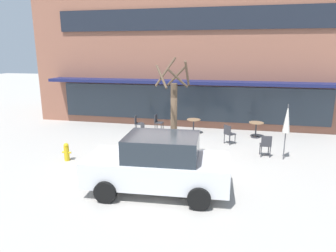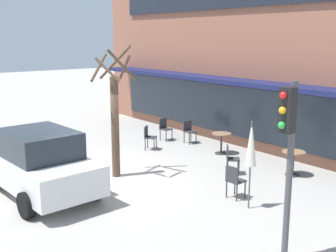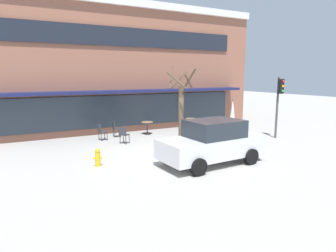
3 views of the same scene
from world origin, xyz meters
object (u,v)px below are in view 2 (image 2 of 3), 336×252
Objects in this scene: patio_umbrella_green_folded at (251,144)px; cafe_chair_0 at (149,136)px; cafe_chair_4 at (231,157)px; street_tree at (115,117)px; traffic_light_pole at (288,143)px; parked_sedan at (38,162)px; fire_hydrant at (44,142)px; cafe_chair_1 at (165,128)px; cafe_chair_2 at (234,179)px; cafe_table_near_wall at (293,159)px; cafe_table_streetside at (221,140)px; cafe_chair_3 at (189,130)px.

cafe_chair_0 is at bearing 167.98° from patio_umbrella_green_folded.
cafe_chair_0 is 1.00× the size of cafe_chair_4.
street_tree is at bearing -53.58° from cafe_chair_0.
traffic_light_pole is at bearing -18.54° from cafe_chair_0.
fire_hydrant is (-4.11, 1.80, -0.53)m from parked_sedan.
parked_sedan is at bearing -23.65° from fire_hydrant.
street_tree is (-4.13, -1.28, 0.20)m from patio_umbrella_green_folded.
cafe_chair_2 is at bearing -21.82° from cafe_chair_1.
cafe_chair_2 is at bearing -11.57° from cafe_chair_0.
street_tree is (-3.27, -4.25, 1.31)m from cafe_table_near_wall.
cafe_table_streetside reaches higher than fire_hydrant.
cafe_chair_0 is at bearing 126.42° from street_tree.
street_tree is at bearing 178.65° from traffic_light_pole.
cafe_chair_3 and cafe_chair_4 have the same top height.
cafe_table_near_wall is 0.85× the size of cafe_chair_3.
cafe_chair_1 reaches higher than cafe_table_near_wall.
cafe_chair_3 is (-4.99, 0.15, 0.01)m from cafe_table_near_wall.
patio_umbrella_green_folded reaches higher than cafe_chair_3.
parked_sedan reaches higher than cafe_chair_1.
cafe_table_streetside is 0.85× the size of cafe_chair_0.
cafe_chair_1 is 0.23× the size of street_tree.
cafe_chair_1 is at bearing 158.18° from cafe_chair_2.
cafe_chair_3 is (-1.92, 0.12, 0.01)m from cafe_table_streetside.
street_tree reaches higher than cafe_chair_1.
traffic_light_pole is (6.18, -0.15, 0.47)m from street_tree.
traffic_light_pole reaches higher than cafe_chair_0.
cafe_chair_1 is 1.00× the size of cafe_chair_2.
cafe_chair_4 is (3.71, -1.52, 0.00)m from cafe_chair_3.
cafe_chair_2 is 7.84m from fire_hydrant.
patio_umbrella_green_folded reaches higher than cafe_chair_4.
fire_hydrant is at bearing -150.26° from cafe_chair_4.
street_tree reaches higher than cafe_chair_3.
cafe_chair_0 is 5.46m from cafe_chair_2.
fire_hydrant is at bearing -115.44° from cafe_chair_3.
cafe_table_streetside is 2.27m from cafe_chair_4.
cafe_chair_4 is at bearing -133.03° from cafe_table_near_wall.
cafe_chair_0 is 5.32m from parked_sedan.
cafe_chair_4 is (-1.47, 1.41, 0.00)m from cafe_chair_2.
cafe_table_near_wall is 8.82m from fire_hydrant.
patio_umbrella_green_folded is 2.47× the size of cafe_chair_1.
cafe_table_streetside is 6.69m from parked_sedan.
street_tree is (2.67, -3.92, 1.30)m from cafe_chair_1.
cafe_table_streetside is 0.19× the size of street_tree.
patio_umbrella_green_folded is at bearing -37.31° from cafe_table_streetside.
cafe_chair_0 is at bearing 55.07° from fire_hydrant.
traffic_light_pole reaches higher than cafe_chair_1.
cafe_chair_1 is at bearing 167.38° from cafe_chair_4.
cafe_chair_3 is 9.29m from traffic_light_pole.
cafe_chair_2 is at bearing 15.28° from fire_hydrant.
traffic_light_pole is (4.19, -3.02, 1.77)m from cafe_chair_4.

